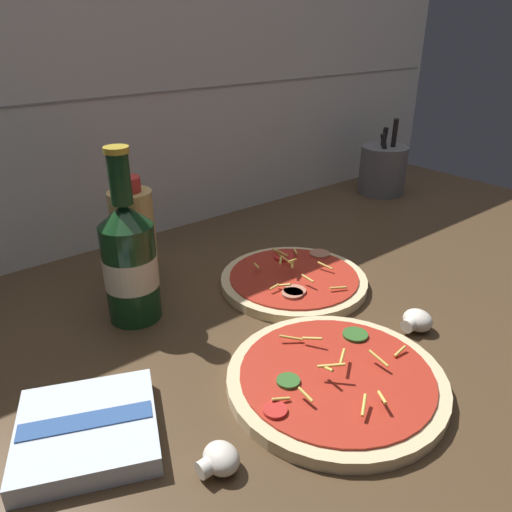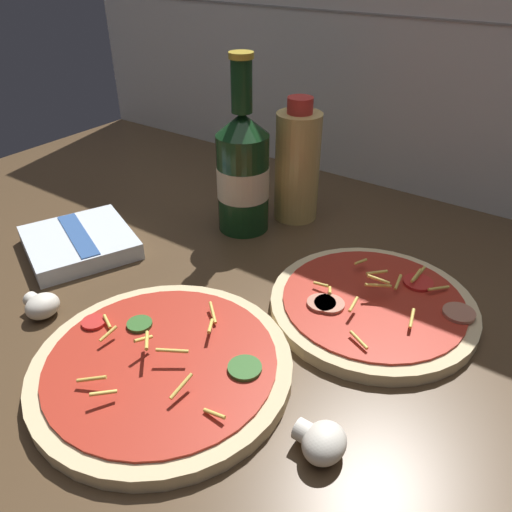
% 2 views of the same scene
% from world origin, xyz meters
% --- Properties ---
extents(counter_slab, '(1.60, 0.90, 0.03)m').
position_xyz_m(counter_slab, '(0.00, 0.00, 0.01)').
color(counter_slab, '#4C3823').
rests_on(counter_slab, ground).
extents(tile_backsplash, '(1.60, 0.01, 0.60)m').
position_xyz_m(tile_backsplash, '(0.00, 0.45, 0.30)').
color(tile_backsplash, white).
rests_on(tile_backsplash, ground).
extents(pizza_near, '(0.26, 0.26, 0.04)m').
position_xyz_m(pizza_near, '(-0.12, -0.11, 0.03)').
color(pizza_near, beige).
rests_on(pizza_near, counter_slab).
extents(pizza_far, '(0.24, 0.24, 0.05)m').
position_xyz_m(pizza_far, '(0.01, 0.11, 0.03)').
color(pizza_far, beige).
rests_on(pizza_far, counter_slab).
extents(beer_bottle, '(0.08, 0.08, 0.25)m').
position_xyz_m(beer_bottle, '(-0.23, 0.19, 0.12)').
color(beer_bottle, '#143819').
rests_on(beer_bottle, counter_slab).
extents(oil_bottle, '(0.07, 0.07, 0.19)m').
position_xyz_m(oil_bottle, '(-0.19, 0.26, 0.11)').
color(oil_bottle, '#D6B766').
rests_on(oil_bottle, counter_slab).
extents(mushroom_left, '(0.05, 0.04, 0.03)m').
position_xyz_m(mushroom_left, '(0.06, -0.10, 0.04)').
color(mushroom_left, white).
rests_on(mushroom_left, counter_slab).
extents(mushroom_right, '(0.04, 0.04, 0.03)m').
position_xyz_m(mushroom_right, '(-0.30, -0.12, 0.04)').
color(mushroom_right, white).
rests_on(mushroom_right, counter_slab).
extents(dish_towel, '(0.18, 0.18, 0.03)m').
position_xyz_m(dish_towel, '(-0.38, -0.00, 0.04)').
color(dish_towel, silver).
rests_on(dish_towel, counter_slab).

